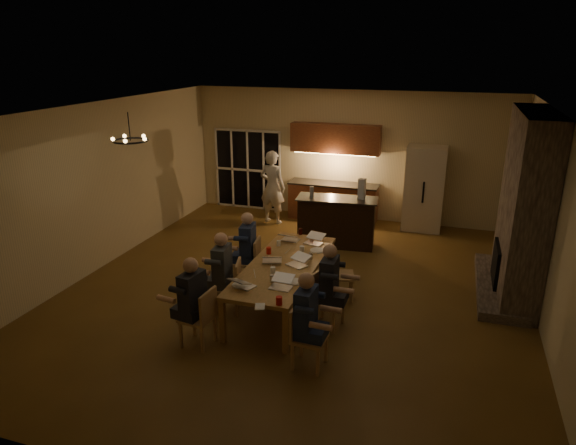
% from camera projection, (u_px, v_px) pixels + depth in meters
% --- Properties ---
extents(floor, '(9.00, 9.00, 0.00)m').
position_uv_depth(floor, '(295.00, 291.00, 9.22)').
color(floor, brown).
rests_on(floor, ground).
extents(back_wall, '(8.00, 0.04, 3.20)m').
position_uv_depth(back_wall, '(349.00, 155.00, 12.76)').
color(back_wall, tan).
rests_on(back_wall, ground).
extents(left_wall, '(0.04, 9.00, 3.20)m').
position_uv_depth(left_wall, '(96.00, 187.00, 9.87)').
color(left_wall, tan).
rests_on(left_wall, ground).
extents(right_wall, '(0.04, 9.00, 3.20)m').
position_uv_depth(right_wall, '(557.00, 231.00, 7.53)').
color(right_wall, tan).
rests_on(right_wall, ground).
extents(ceiling, '(8.00, 9.00, 0.04)m').
position_uv_depth(ceiling, '(296.00, 109.00, 8.17)').
color(ceiling, white).
rests_on(ceiling, back_wall).
extents(french_doors, '(1.86, 0.08, 2.10)m').
position_uv_depth(french_doors, '(248.00, 170.00, 13.68)').
color(french_doors, black).
rests_on(french_doors, ground).
extents(fireplace, '(0.58, 2.50, 3.20)m').
position_uv_depth(fireplace, '(524.00, 206.00, 8.70)').
color(fireplace, '#726459').
rests_on(fireplace, ground).
extents(kitchenette, '(2.24, 0.68, 2.40)m').
position_uv_depth(kitchenette, '(334.00, 173.00, 12.69)').
color(kitchenette, brown).
rests_on(kitchenette, ground).
extents(refrigerator, '(0.90, 0.68, 2.00)m').
position_uv_depth(refrigerator, '(424.00, 189.00, 12.07)').
color(refrigerator, beige).
rests_on(refrigerator, ground).
extents(dining_table, '(1.10, 2.90, 0.75)m').
position_uv_depth(dining_table, '(284.00, 284.00, 8.64)').
color(dining_table, '#BE834C').
rests_on(dining_table, ground).
extents(bar_island, '(1.79, 0.85, 1.08)m').
position_uv_depth(bar_island, '(337.00, 222.00, 11.21)').
color(bar_island, black).
rests_on(bar_island, ground).
extents(chair_left_near, '(0.47, 0.47, 0.89)m').
position_uv_depth(chair_left_near, '(197.00, 317.00, 7.46)').
color(chair_left_near, tan).
rests_on(chair_left_near, ground).
extents(chair_left_mid, '(0.54, 0.54, 0.89)m').
position_uv_depth(chair_left_mid, '(227.00, 287.00, 8.41)').
color(chair_left_mid, tan).
rests_on(chair_left_mid, ground).
extents(chair_left_far, '(0.50, 0.50, 0.89)m').
position_uv_depth(chair_left_far, '(247.00, 262.00, 9.38)').
color(chair_left_far, tan).
rests_on(chair_left_far, ground).
extents(chair_right_near, '(0.47, 0.47, 0.89)m').
position_uv_depth(chair_right_near, '(310.00, 337.00, 6.94)').
color(chair_right_near, tan).
rests_on(chair_right_near, ground).
extents(chair_right_mid, '(0.52, 0.52, 0.89)m').
position_uv_depth(chair_right_mid, '(328.00, 300.00, 7.96)').
color(chair_right_mid, tan).
rests_on(chair_right_mid, ground).
extents(chair_right_far, '(0.54, 0.54, 0.89)m').
position_uv_depth(chair_right_far, '(341.00, 275.00, 8.84)').
color(chair_right_far, tan).
rests_on(chair_right_far, ground).
extents(person_left_near, '(0.69, 0.69, 1.38)m').
position_uv_depth(person_left_near, '(193.00, 302.00, 7.37)').
color(person_left_near, '#21242B').
rests_on(person_left_near, ground).
extents(person_right_near, '(0.63, 0.63, 1.38)m').
position_uv_depth(person_right_near, '(306.00, 320.00, 6.90)').
color(person_right_near, navy).
rests_on(person_right_near, ground).
extents(person_left_mid, '(0.66, 0.66, 1.38)m').
position_uv_depth(person_left_mid, '(222.00, 273.00, 8.33)').
color(person_left_mid, '#3E444A').
rests_on(person_left_mid, ground).
extents(person_right_mid, '(0.60, 0.60, 1.38)m').
position_uv_depth(person_right_mid, '(329.00, 286.00, 7.86)').
color(person_right_mid, '#21242B').
rests_on(person_right_mid, ground).
extents(person_left_far, '(0.68, 0.68, 1.38)m').
position_uv_depth(person_left_far, '(248.00, 249.00, 9.32)').
color(person_left_far, navy).
rests_on(person_left_far, ground).
extents(standing_person, '(0.72, 0.53, 1.82)m').
position_uv_depth(standing_person, '(272.00, 187.00, 12.55)').
color(standing_person, silver).
rests_on(standing_person, ground).
extents(chandelier, '(0.56, 0.56, 0.03)m').
position_uv_depth(chandelier, '(130.00, 141.00, 8.17)').
color(chandelier, black).
rests_on(chandelier, ceiling).
extents(laptop_a, '(0.40, 0.37, 0.23)m').
position_uv_depth(laptop_a, '(244.00, 279.00, 7.69)').
color(laptop_a, silver).
rests_on(laptop_a, dining_table).
extents(laptop_b, '(0.33, 0.30, 0.23)m').
position_uv_depth(laptop_b, '(281.00, 281.00, 7.63)').
color(laptop_b, silver).
rests_on(laptop_b, dining_table).
extents(laptop_c, '(0.39, 0.37, 0.23)m').
position_uv_depth(laptop_c, '(272.00, 255.00, 8.58)').
color(laptop_c, silver).
rests_on(laptop_c, dining_table).
extents(laptop_d, '(0.41, 0.39, 0.23)m').
position_uv_depth(laptop_d, '(297.00, 259.00, 8.42)').
color(laptop_d, silver).
rests_on(laptop_d, dining_table).
extents(laptop_e, '(0.35, 0.31, 0.23)m').
position_uv_depth(laptop_e, '(290.00, 234.00, 9.53)').
color(laptop_e, silver).
rests_on(laptop_e, dining_table).
extents(laptop_f, '(0.38, 0.35, 0.23)m').
position_uv_depth(laptop_f, '(313.00, 238.00, 9.35)').
color(laptop_f, silver).
rests_on(laptop_f, dining_table).
extents(mug_front, '(0.08, 0.08, 0.10)m').
position_uv_depth(mug_front, '(273.00, 270.00, 8.16)').
color(mug_front, white).
rests_on(mug_front, dining_table).
extents(mug_mid, '(0.09, 0.09, 0.10)m').
position_uv_depth(mug_mid, '(302.00, 249.00, 9.02)').
color(mug_mid, white).
rests_on(mug_mid, dining_table).
extents(mug_back, '(0.07, 0.07, 0.10)m').
position_uv_depth(mug_back, '(279.00, 243.00, 9.27)').
color(mug_back, white).
rests_on(mug_back, dining_table).
extents(redcup_near, '(0.09, 0.09, 0.12)m').
position_uv_depth(redcup_near, '(279.00, 301.00, 7.16)').
color(redcup_near, red).
rests_on(redcup_near, dining_table).
extents(redcup_mid, '(0.09, 0.09, 0.12)m').
position_uv_depth(redcup_mid, '(269.00, 251.00, 8.92)').
color(redcup_mid, red).
rests_on(redcup_mid, dining_table).
extents(redcup_far, '(0.10, 0.10, 0.12)m').
position_uv_depth(redcup_far, '(313.00, 235.00, 9.67)').
color(redcup_far, red).
rests_on(redcup_far, dining_table).
extents(can_silver, '(0.07, 0.07, 0.12)m').
position_uv_depth(can_silver, '(272.00, 279.00, 7.84)').
color(can_silver, '#B2B2B7').
rests_on(can_silver, dining_table).
extents(can_cola, '(0.07, 0.07, 0.12)m').
position_uv_depth(can_cola, '(300.00, 232.00, 9.83)').
color(can_cola, '#3F0F0C').
rests_on(can_cola, dining_table).
extents(can_right, '(0.07, 0.07, 0.12)m').
position_uv_depth(can_right, '(311.00, 256.00, 8.69)').
color(can_right, '#B2B2B7').
rests_on(can_right, dining_table).
extents(plate_near, '(0.24, 0.24, 0.02)m').
position_uv_depth(plate_near, '(295.00, 282.00, 7.86)').
color(plate_near, white).
rests_on(plate_near, dining_table).
extents(plate_left, '(0.26, 0.26, 0.02)m').
position_uv_depth(plate_left, '(241.00, 285.00, 7.75)').
color(plate_left, white).
rests_on(plate_left, dining_table).
extents(plate_far, '(0.26, 0.26, 0.02)m').
position_uv_depth(plate_far, '(317.00, 250.00, 9.06)').
color(plate_far, white).
rests_on(plate_far, dining_table).
extents(notepad, '(0.19, 0.22, 0.01)m').
position_uv_depth(notepad, '(260.00, 307.00, 7.11)').
color(notepad, white).
rests_on(notepad, dining_table).
extents(bar_bottle, '(0.09, 0.09, 0.24)m').
position_uv_depth(bar_bottle, '(312.00, 192.00, 11.05)').
color(bar_bottle, '#99999E').
rests_on(bar_bottle, bar_island).
extents(bar_blender, '(0.16, 0.16, 0.44)m').
position_uv_depth(bar_blender, '(362.00, 189.00, 10.92)').
color(bar_blender, silver).
rests_on(bar_blender, bar_island).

